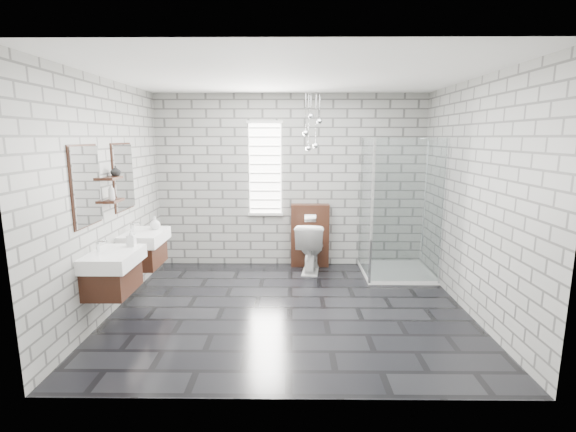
{
  "coord_description": "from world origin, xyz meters",
  "views": [
    {
      "loc": [
        0.03,
        -4.77,
        2.04
      ],
      "look_at": [
        -0.03,
        0.35,
        1.07
      ],
      "focal_mm": 26.0,
      "sensor_mm": 36.0,
      "label": 1
    }
  ],
  "objects_px": {
    "vanity_left": "(110,260)",
    "toilet": "(310,247)",
    "vanity_right": "(142,239)",
    "cistern_panel": "(310,235)",
    "shower_enclosure": "(392,243)"
  },
  "relations": [
    {
      "from": "toilet",
      "to": "vanity_right",
      "type": "bearing_deg",
      "value": 32.02
    },
    {
      "from": "vanity_right",
      "to": "toilet",
      "type": "relative_size",
      "value": 2.06
    },
    {
      "from": "vanity_right",
      "to": "shower_enclosure",
      "type": "xyz_separation_m",
      "value": [
        3.41,
        0.77,
        -0.25
      ]
    },
    {
      "from": "vanity_right",
      "to": "cistern_panel",
      "type": "distance_m",
      "value": 2.57
    },
    {
      "from": "cistern_panel",
      "to": "shower_enclosure",
      "type": "xyz_separation_m",
      "value": [
        1.19,
        -0.52,
        0.0
      ]
    },
    {
      "from": "vanity_left",
      "to": "shower_enclosure",
      "type": "relative_size",
      "value": 0.77
    },
    {
      "from": "vanity_right",
      "to": "toilet",
      "type": "xyz_separation_m",
      "value": [
        2.22,
        1.04,
        -0.37
      ]
    },
    {
      "from": "shower_enclosure",
      "to": "toilet",
      "type": "xyz_separation_m",
      "value": [
        -1.19,
        0.27,
        -0.12
      ]
    },
    {
      "from": "vanity_left",
      "to": "cistern_panel",
      "type": "xyz_separation_m",
      "value": [
        2.22,
        2.24,
        -0.26
      ]
    },
    {
      "from": "vanity_left",
      "to": "vanity_right",
      "type": "distance_m",
      "value": 0.96
    },
    {
      "from": "vanity_left",
      "to": "toilet",
      "type": "bearing_deg",
      "value": 41.99
    },
    {
      "from": "vanity_right",
      "to": "cistern_panel",
      "type": "height_order",
      "value": "vanity_right"
    },
    {
      "from": "shower_enclosure",
      "to": "vanity_right",
      "type": "bearing_deg",
      "value": -167.27
    },
    {
      "from": "vanity_right",
      "to": "toilet",
      "type": "distance_m",
      "value": 2.47
    },
    {
      "from": "toilet",
      "to": "cistern_panel",
      "type": "bearing_deg",
      "value": -83.07
    }
  ]
}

